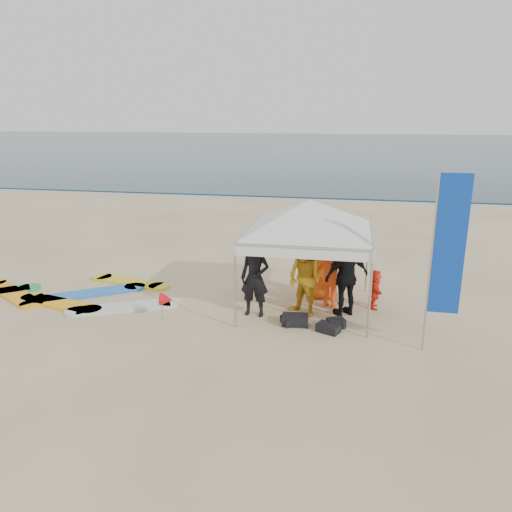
{
  "coord_description": "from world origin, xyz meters",
  "views": [
    {
      "loc": [
        2.69,
        -8.31,
        4.4
      ],
      "look_at": [
        0.57,
        2.6,
        1.2
      ],
      "focal_mm": 35.0,
      "sensor_mm": 36.0,
      "label": 1
    }
  ],
  "objects_px": {
    "person_black_a": "(255,278)",
    "marker_pennant": "(167,300)",
    "person_black_b": "(347,276)",
    "person_seated": "(375,289)",
    "surfboard_spread": "(67,295)",
    "canopy_tent": "(309,200)",
    "feather_flag": "(448,248)",
    "person_orange_b": "(324,262)",
    "person_orange_a": "(332,272)",
    "person_yellow": "(305,279)"
  },
  "relations": [
    {
      "from": "person_black_b",
      "to": "feather_flag",
      "type": "relative_size",
      "value": 0.52
    },
    {
      "from": "marker_pennant",
      "to": "surfboard_spread",
      "type": "xyz_separation_m",
      "value": [
        -3.0,
        0.94,
        -0.46
      ]
    },
    {
      "from": "person_black_b",
      "to": "feather_flag",
      "type": "height_order",
      "value": "feather_flag"
    },
    {
      "from": "feather_flag",
      "to": "surfboard_spread",
      "type": "distance_m",
      "value": 8.91
    },
    {
      "from": "person_black_b",
      "to": "person_orange_b",
      "type": "bearing_deg",
      "value": -92.35
    },
    {
      "from": "person_orange_b",
      "to": "surfboard_spread",
      "type": "bearing_deg",
      "value": 7.78
    },
    {
      "from": "person_black_a",
      "to": "person_orange_a",
      "type": "relative_size",
      "value": 1.06
    },
    {
      "from": "person_black_a",
      "to": "surfboard_spread",
      "type": "bearing_deg",
      "value": -179.66
    },
    {
      "from": "person_orange_a",
      "to": "surfboard_spread",
      "type": "bearing_deg",
      "value": 20.1
    },
    {
      "from": "person_black_a",
      "to": "person_black_b",
      "type": "relative_size",
      "value": 0.97
    },
    {
      "from": "person_seated",
      "to": "marker_pennant",
      "type": "bearing_deg",
      "value": 110.03
    },
    {
      "from": "person_yellow",
      "to": "feather_flag",
      "type": "distance_m",
      "value": 3.21
    },
    {
      "from": "person_black_a",
      "to": "marker_pennant",
      "type": "bearing_deg",
      "value": -155.61
    },
    {
      "from": "person_yellow",
      "to": "marker_pennant",
      "type": "bearing_deg",
      "value": -130.41
    },
    {
      "from": "person_orange_b",
      "to": "person_seated",
      "type": "bearing_deg",
      "value": 159.53
    },
    {
      "from": "person_seated",
      "to": "canopy_tent",
      "type": "distance_m",
      "value": 2.62
    },
    {
      "from": "person_orange_a",
      "to": "surfboard_spread",
      "type": "relative_size",
      "value": 0.29
    },
    {
      "from": "person_black_a",
      "to": "marker_pennant",
      "type": "height_order",
      "value": "person_black_a"
    },
    {
      "from": "person_orange_a",
      "to": "surfboard_spread",
      "type": "height_order",
      "value": "person_orange_a"
    },
    {
      "from": "marker_pennant",
      "to": "feather_flag",
      "type": "bearing_deg",
      "value": -3.97
    },
    {
      "from": "person_seated",
      "to": "surfboard_spread",
      "type": "bearing_deg",
      "value": 95.23
    },
    {
      "from": "person_seated",
      "to": "canopy_tent",
      "type": "xyz_separation_m",
      "value": [
        -1.55,
        -0.31,
        2.09
      ]
    },
    {
      "from": "feather_flag",
      "to": "person_black_b",
      "type": "bearing_deg",
      "value": 139.97
    },
    {
      "from": "person_orange_a",
      "to": "person_seated",
      "type": "relative_size",
      "value": 1.79
    },
    {
      "from": "person_black_a",
      "to": "person_seated",
      "type": "distance_m",
      "value": 2.85
    },
    {
      "from": "person_yellow",
      "to": "person_seated",
      "type": "bearing_deg",
      "value": 56.97
    },
    {
      "from": "person_black_b",
      "to": "feather_flag",
      "type": "bearing_deg",
      "value": 107.06
    },
    {
      "from": "person_orange_a",
      "to": "person_orange_b",
      "type": "distance_m",
      "value": 0.52
    },
    {
      "from": "feather_flag",
      "to": "person_seated",
      "type": "bearing_deg",
      "value": 118.66
    },
    {
      "from": "surfboard_spread",
      "to": "person_black_b",
      "type": "bearing_deg",
      "value": 1.35
    },
    {
      "from": "person_yellow",
      "to": "person_black_b",
      "type": "xyz_separation_m",
      "value": [
        0.91,
        0.18,
        0.05
      ]
    },
    {
      "from": "person_seated",
      "to": "canopy_tent",
      "type": "height_order",
      "value": "canopy_tent"
    },
    {
      "from": "person_yellow",
      "to": "surfboard_spread",
      "type": "relative_size",
      "value": 0.3
    },
    {
      "from": "marker_pennant",
      "to": "person_black_b",
      "type": "bearing_deg",
      "value": 16.08
    },
    {
      "from": "feather_flag",
      "to": "marker_pennant",
      "type": "distance_m",
      "value": 5.81
    },
    {
      "from": "person_black_a",
      "to": "person_yellow",
      "type": "bearing_deg",
      "value": 13.98
    },
    {
      "from": "person_yellow",
      "to": "marker_pennant",
      "type": "relative_size",
      "value": 2.68
    },
    {
      "from": "person_black_b",
      "to": "marker_pennant",
      "type": "distance_m",
      "value": 3.99
    },
    {
      "from": "surfboard_spread",
      "to": "canopy_tent",
      "type": "bearing_deg",
      "value": 3.88
    },
    {
      "from": "marker_pennant",
      "to": "person_seated",
      "type": "bearing_deg",
      "value": 20.2
    },
    {
      "from": "marker_pennant",
      "to": "canopy_tent",
      "type": "bearing_deg",
      "value": 24.67
    },
    {
      "from": "person_orange_b",
      "to": "marker_pennant",
      "type": "distance_m",
      "value": 3.86
    },
    {
      "from": "person_orange_b",
      "to": "canopy_tent",
      "type": "height_order",
      "value": "canopy_tent"
    },
    {
      "from": "surfboard_spread",
      "to": "feather_flag",
      "type": "bearing_deg",
      "value": -8.78
    },
    {
      "from": "person_yellow",
      "to": "person_seated",
      "type": "relative_size",
      "value": 1.84
    },
    {
      "from": "person_black_b",
      "to": "person_seated",
      "type": "xyz_separation_m",
      "value": [
        0.66,
        0.55,
        -0.44
      ]
    },
    {
      "from": "person_black_b",
      "to": "person_orange_b",
      "type": "relative_size",
      "value": 0.98
    },
    {
      "from": "person_orange_a",
      "to": "person_seated",
      "type": "bearing_deg",
      "value": -161.39
    },
    {
      "from": "person_orange_b",
      "to": "person_seated",
      "type": "distance_m",
      "value": 1.36
    },
    {
      "from": "person_yellow",
      "to": "surfboard_spread",
      "type": "height_order",
      "value": "person_yellow"
    }
  ]
}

